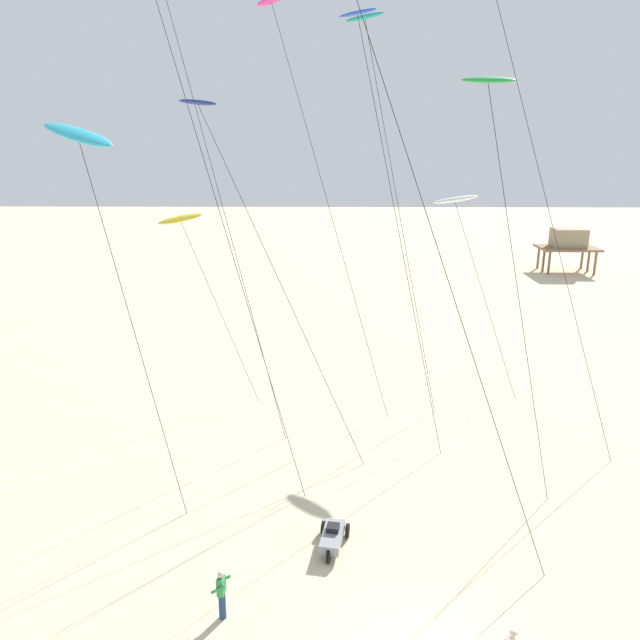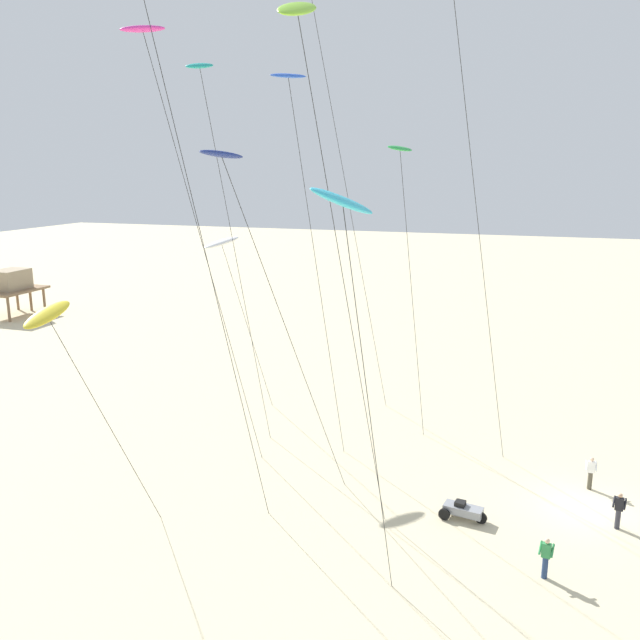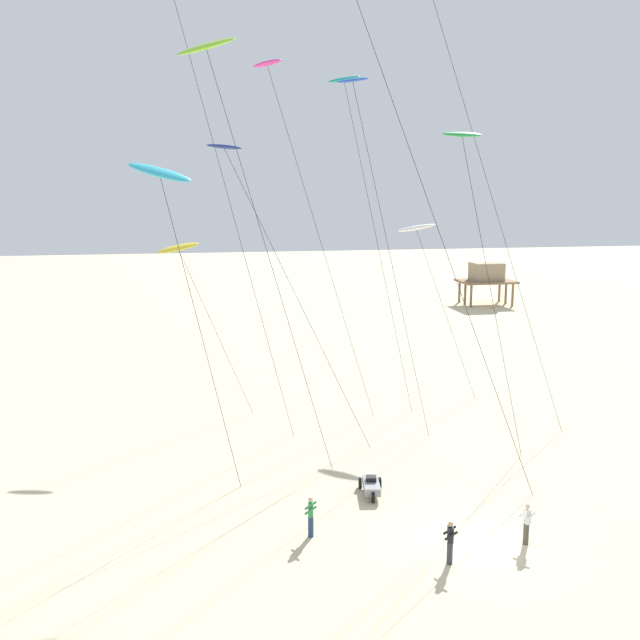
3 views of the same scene
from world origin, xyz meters
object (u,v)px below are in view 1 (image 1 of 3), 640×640
at_px(kite_blue, 361,32).
at_px(kite_navy, 202,112).
at_px(kite_flyer_furthest, 222,593).
at_px(stilt_house, 568,241).
at_px(kite_teal, 367,27).
at_px(kite_white, 455,201).
at_px(beach_buggy, 332,536).
at_px(kite_yellow, 181,220).
at_px(kite_cyan, 79,138).
at_px(kite_magenta, 274,11).
at_px(kite_green, 490,93).

xyz_separation_m(kite_blue, kite_navy, (-6.71, -0.07, -3.12)).
bearing_deg(kite_flyer_furthest, stilt_house, 60.50).
relative_size(kite_teal, stilt_house, 3.16).
height_order(kite_white, beach_buggy, kite_white).
bearing_deg(kite_teal, stilt_house, 55.66).
relative_size(kite_yellow, stilt_house, 1.66).
height_order(kite_white, kite_cyan, kite_cyan).
bearing_deg(kite_flyer_furthest, kite_blue, 69.33).
distance_m(kite_white, stilt_house, 41.28).
xyz_separation_m(kite_white, kite_blue, (-5.60, -6.45, 7.41)).
distance_m(kite_yellow, kite_cyan, 12.02).
relative_size(kite_cyan, stilt_house, 2.34).
bearing_deg(kite_flyer_furthest, kite_white, 61.19).
bearing_deg(kite_navy, beach_buggy, -55.98).
bearing_deg(kite_navy, kite_white, 27.89).
xyz_separation_m(kite_magenta, stilt_house, (29.74, 37.02, -16.67)).
bearing_deg(kite_navy, kite_yellow, 114.19).
bearing_deg(beach_buggy, stilt_house, 61.75).
bearing_deg(kite_magenta, kite_flyer_furthest, -91.83).
xyz_separation_m(kite_teal, beach_buggy, (-1.58, -12.99, -18.99)).
distance_m(kite_white, beach_buggy, 19.44).
distance_m(kite_green, beach_buggy, 16.89).
bearing_deg(stilt_house, kite_flyer_furthest, -119.50).
bearing_deg(stilt_house, kite_white, -119.85).
height_order(kite_magenta, kite_cyan, kite_magenta).
bearing_deg(kite_cyan, kite_navy, 58.24).
height_order(kite_white, kite_navy, kite_navy).
distance_m(kite_magenta, kite_cyan, 13.09).
xyz_separation_m(kite_navy, kite_green, (11.17, -3.99, 0.42)).
bearing_deg(kite_flyer_furthest, kite_cyan, 130.30).
relative_size(kite_white, kite_teal, 0.57).
xyz_separation_m(kite_flyer_furthest, stilt_house, (30.27, 53.51, 2.60)).
height_order(kite_teal, stilt_house, kite_teal).
height_order(kite_navy, kite_flyer_furthest, kite_navy).
xyz_separation_m(kite_flyer_furthest, beach_buggy, (3.38, 3.48, -0.46)).
relative_size(kite_teal, kite_flyer_furthest, 12.09).
distance_m(kite_magenta, kite_flyer_furthest, 25.37).
height_order(kite_white, kite_magenta, kite_magenta).
bearing_deg(stilt_house, kite_yellow, -134.54).
relative_size(kite_white, stilt_house, 1.80).
height_order(kite_cyan, stilt_house, kite_cyan).
relative_size(kite_navy, kite_flyer_furthest, 9.56).
distance_m(kite_white, kite_navy, 14.58).
bearing_deg(kite_flyer_furthest, beach_buggy, 45.78).
relative_size(kite_magenta, kite_teal, 1.03).
relative_size(kite_yellow, kite_cyan, 0.71).
bearing_deg(kite_teal, kite_flyer_furthest, -106.76).
bearing_deg(stilt_house, kite_teal, -124.34).
height_order(kite_yellow, kite_green, kite_green).
distance_m(kite_teal, stilt_house, 47.61).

